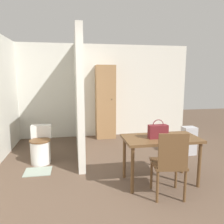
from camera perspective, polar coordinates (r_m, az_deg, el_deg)
name	(u,v)px	position (r m, az deg, el deg)	size (l,w,h in m)	color
wall_back	(97,91)	(6.06, -3.90, 5.49)	(5.14, 0.12, 2.50)	silver
partition_wall	(79,95)	(4.76, -8.70, 4.34)	(0.12, 2.41, 2.50)	silver
dining_table	(161,143)	(3.47, 12.64, -7.93)	(1.15, 0.61, 0.73)	brown
wooden_chair	(170,162)	(3.11, 14.85, -12.53)	(0.48, 0.48, 0.94)	brown
toilet	(41,147)	(4.49, -18.12, -8.65)	(0.39, 0.54, 0.70)	white
handbag	(158,131)	(3.37, 11.92, -4.94)	(0.29, 0.12, 0.29)	maroon
wooden_cabinet	(105,102)	(5.84, -1.75, 2.60)	(0.51, 0.42, 1.94)	#997047
bath_mat	(38,172)	(4.17, -18.77, -14.51)	(0.46, 0.37, 0.01)	#99A899
space_heater	(189,141)	(4.97, 19.40, -7.06)	(0.27, 0.23, 0.60)	#BCBCC1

